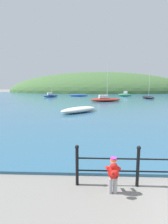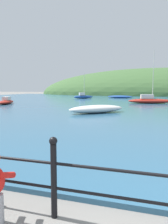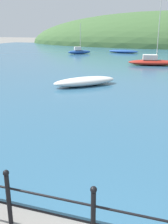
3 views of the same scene
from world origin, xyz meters
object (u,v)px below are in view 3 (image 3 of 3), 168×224
object	(u,v)px
boat_nearest_quay	(85,81)
boat_white_sailboat	(153,62)
boat_far_left	(79,51)
boat_mid_harbor	(123,51)

from	to	relation	value
boat_nearest_quay	boat_white_sailboat	world-z (taller)	boat_white_sailboat
boat_far_left	boat_nearest_quay	size ratio (longest dim) A/B	1.07
boat_far_left	boat_white_sailboat	distance (m)	14.74
boat_nearest_quay	boat_white_sailboat	size ratio (longest dim) A/B	0.66
boat_nearest_quay	boat_white_sailboat	distance (m)	12.30
boat_mid_harbor	boat_nearest_quay	bearing A→B (deg)	-85.81
boat_mid_harbor	boat_white_sailboat	size ratio (longest dim) A/B	0.77
boat_mid_harbor	boat_white_sailboat	xyz separation A→B (m)	(5.40, -13.13, 0.12)
boat_nearest_quay	boat_mid_harbor	bearing A→B (deg)	94.19
boat_nearest_quay	boat_white_sailboat	bearing A→B (deg)	73.09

